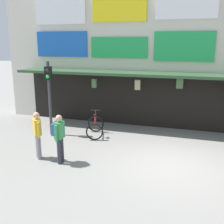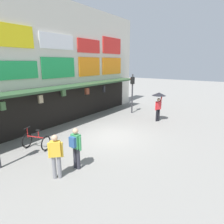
% 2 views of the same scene
% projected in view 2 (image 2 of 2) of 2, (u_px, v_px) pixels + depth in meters
% --- Properties ---
extents(ground_plane, '(80.00, 80.00, 0.00)m').
position_uv_depth(ground_plane, '(109.00, 136.00, 11.15)').
color(ground_plane, gray).
extents(shopfront, '(18.00, 2.60, 8.00)m').
position_uv_depth(shopfront, '(53.00, 65.00, 12.72)').
color(shopfront, beige).
rests_on(shopfront, ground).
extents(traffic_light_far, '(0.30, 0.34, 3.20)m').
position_uv_depth(traffic_light_far, '(132.00, 87.00, 15.71)').
color(traffic_light_far, '#38383D').
rests_on(traffic_light_far, ground).
extents(bicycle_parked, '(1.04, 1.32, 1.05)m').
position_uv_depth(bicycle_parked, '(36.00, 141.00, 9.42)').
color(bicycle_parked, black).
rests_on(bicycle_parked, ground).
extents(pedestrian_with_umbrella, '(0.96, 0.96, 2.08)m').
position_uv_depth(pedestrian_with_umbrella, '(159.00, 99.00, 13.58)').
color(pedestrian_with_umbrella, black).
rests_on(pedestrian_with_umbrella, ground).
extents(pedestrian_in_white, '(0.41, 0.41, 1.68)m').
position_uv_depth(pedestrian_in_white, '(56.00, 154.00, 6.87)').
color(pedestrian_in_white, gray).
rests_on(pedestrian_in_white, ground).
extents(pedestrian_in_green, '(0.35, 0.53, 1.68)m').
position_uv_depth(pedestrian_in_green, '(76.00, 146.00, 7.51)').
color(pedestrian_in_green, '#2D2D38').
rests_on(pedestrian_in_green, ground).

